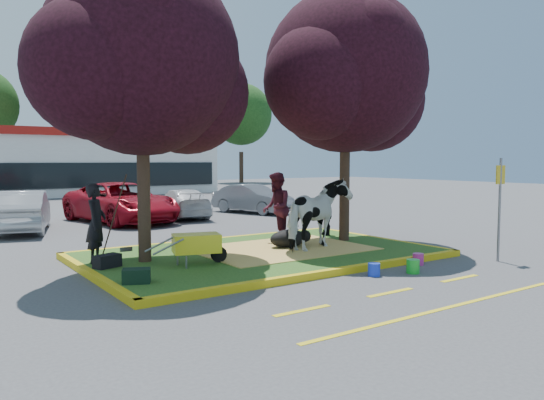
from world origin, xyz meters
TOP-DOWN VIEW (x-y plane):
  - ground at (0.00, 0.00)m, footprint 90.00×90.00m
  - median_island at (0.00, 0.00)m, footprint 8.00×5.00m
  - curb_near at (0.00, -2.58)m, footprint 8.30×0.16m
  - curb_far at (0.00, 2.58)m, footprint 8.30×0.16m
  - curb_left at (-4.08, 0.00)m, footprint 0.16×5.30m
  - curb_right at (4.08, 0.00)m, footprint 0.16×5.30m
  - straw_bedding at (0.60, 0.00)m, footprint 4.20×3.00m
  - tree_purple_left at (-2.78, 0.38)m, footprint 5.06×4.20m
  - tree_purple_right at (2.92, 0.18)m, footprint 5.30×4.40m
  - fire_lane_stripe_a at (-2.00, -4.20)m, footprint 1.10×0.12m
  - fire_lane_stripe_b at (0.00, -4.20)m, footprint 1.10×0.12m
  - fire_lane_stripe_c at (2.00, -4.20)m, footprint 1.10×0.12m
  - fire_lane_long at (0.00, -5.40)m, footprint 6.00×0.10m
  - retail_building at (2.00, 27.98)m, footprint 20.40×8.40m
  - treeline at (1.23, 37.61)m, footprint 46.58×7.80m
  - cow at (1.33, -0.57)m, footprint 2.27×1.63m
  - calf at (0.90, 0.10)m, footprint 1.20×0.98m
  - handler at (-3.70, 0.89)m, footprint 0.69×0.75m
  - visitor_a at (1.03, 0.83)m, footprint 1.12×1.17m
  - visitor_b at (3.16, 1.24)m, footprint 0.56×0.77m
  - wheelbarrow at (-2.05, -0.63)m, footprint 1.75×0.84m
  - gear_bag_dark at (-3.70, 0.18)m, footprint 0.60×0.46m
  - gear_bag_green at (-3.70, -1.50)m, footprint 0.57×0.48m
  - sign_post at (4.30, -3.58)m, footprint 0.34×0.06m
  - bucket_green at (1.62, -3.33)m, footprint 0.28×0.28m
  - bucket_pink at (2.42, -2.80)m, footprint 0.25×0.25m
  - bucket_blue at (0.76, -3.05)m, footprint 0.25×0.25m
  - car_silver at (-3.94, 8.27)m, footprint 2.49×4.39m
  - car_red at (-0.35, 9.16)m, footprint 3.42×5.82m
  - car_white at (2.23, 9.30)m, footprint 2.24×4.26m
  - car_grey at (5.70, 9.31)m, footprint 2.45×4.10m

SIDE VIEW (x-z plane):
  - ground at x=0.00m, z-range 0.00..0.00m
  - fire_lane_stripe_a at x=-2.00m, z-range 0.00..0.01m
  - fire_lane_stripe_b at x=0.00m, z-range 0.00..0.01m
  - fire_lane_stripe_c at x=2.00m, z-range 0.00..0.01m
  - fire_lane_long at x=0.00m, z-range 0.00..0.01m
  - median_island at x=0.00m, z-range 0.00..0.15m
  - curb_near at x=0.00m, z-range 0.00..0.15m
  - curb_far at x=0.00m, z-range 0.00..0.15m
  - curb_left at x=-4.08m, z-range 0.00..0.15m
  - curb_right at x=4.08m, z-range 0.00..0.15m
  - bucket_pink at x=2.42m, z-range 0.00..0.26m
  - bucket_blue at x=0.76m, z-range 0.00..0.27m
  - bucket_green at x=1.62m, z-range 0.00..0.29m
  - straw_bedding at x=0.60m, z-range 0.15..0.16m
  - gear_bag_green at x=-3.70m, z-range 0.15..0.41m
  - gear_bag_dark at x=-3.70m, z-range 0.15..0.42m
  - calf at x=0.90m, z-range 0.15..0.60m
  - car_white at x=2.23m, z-range 0.00..1.18m
  - wheelbarrow at x=-2.05m, z-range 0.27..0.94m
  - car_grey at x=5.70m, z-range 0.00..1.28m
  - car_silver at x=-3.94m, z-range 0.00..1.37m
  - visitor_b at x=3.16m, z-range 0.15..1.36m
  - car_red at x=-0.35m, z-range 0.00..1.52m
  - handler at x=-3.70m, z-range 0.15..1.87m
  - cow at x=1.33m, z-range 0.15..1.90m
  - visitor_a at x=1.03m, z-range 0.15..2.05m
  - sign_post at x=4.30m, z-range 0.28..2.70m
  - retail_building at x=2.00m, z-range 0.05..4.45m
  - tree_purple_left at x=-2.78m, z-range 1.10..7.61m
  - tree_purple_right at x=2.92m, z-range 1.15..7.97m
  - treeline at x=1.23m, z-range 0.42..15.05m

